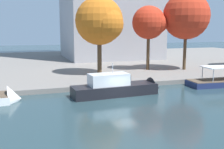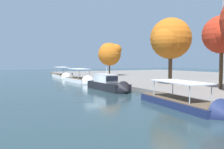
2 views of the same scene
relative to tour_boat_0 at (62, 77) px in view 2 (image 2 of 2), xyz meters
name	(u,v)px [view 2 (image 2 of 2)]	position (x,y,z in m)	size (l,w,h in m)	color
ground_plane	(92,91)	(32.22, -3.68, -0.29)	(220.00, 220.00, 0.00)	#23383D
tour_boat_0	(62,77)	(0.00, 0.00, 0.00)	(13.00, 3.73, 4.43)	white
tour_boat_1	(81,81)	(16.70, -0.17, 0.06)	(11.70, 3.96, 4.36)	white
motor_yacht_2	(109,85)	(32.60, -0.92, 0.49)	(10.99, 3.34, 4.69)	black
tour_boat_3	(188,106)	(49.64, -0.54, 0.02)	(12.32, 4.12, 3.86)	navy
mooring_bollard_0	(72,74)	(-0.25, 2.96, 0.75)	(0.31, 0.31, 0.81)	#2D2D33
tree_1	(110,53)	(5.71, 12.27, 6.77)	(6.56, 6.56, 9.43)	#4C3823
tree_2	(222,35)	(43.01, 12.41, 8.23)	(5.64, 5.63, 10.85)	#4C3823
tree_3	(170,38)	(33.88, 10.35, 8.45)	(7.32, 7.67, 11.82)	#4C3823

